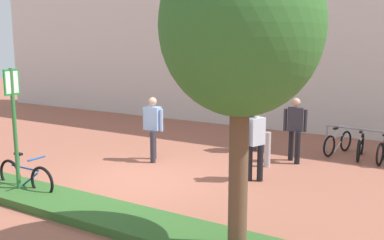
% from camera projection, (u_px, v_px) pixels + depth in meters
% --- Properties ---
extents(ground_plane, '(60.00, 60.00, 0.00)m').
position_uv_depth(ground_plane, '(142.00, 180.00, 9.99)').
color(ground_plane, '#9E5B47').
extents(planter_strip, '(7.00, 1.10, 0.16)m').
position_uv_depth(planter_strip, '(92.00, 211.00, 7.92)').
color(planter_strip, '#336028').
rests_on(planter_strip, ground).
extents(tree_sidewalk, '(2.26, 2.26, 4.59)m').
position_uv_depth(tree_sidewalk, '(241.00, 28.00, 5.85)').
color(tree_sidewalk, brown).
rests_on(tree_sidewalk, ground).
extents(parking_sign_post, '(0.08, 0.36, 2.63)m').
position_uv_depth(parking_sign_post, '(14.00, 114.00, 8.68)').
color(parking_sign_post, '#2D7238').
rests_on(parking_sign_post, ground).
extents(bike_at_sign, '(1.68, 0.42, 0.86)m').
position_uv_depth(bike_at_sign, '(26.00, 177.00, 9.05)').
color(bike_at_sign, black).
rests_on(bike_at_sign, ground).
extents(bike_rack_cluster, '(2.64, 1.80, 0.83)m').
position_uv_depth(bike_rack_cluster, '(373.00, 147.00, 11.69)').
color(bike_rack_cluster, '#99999E').
rests_on(bike_rack_cluster, ground).
extents(bollard_steel, '(0.16, 0.16, 0.90)m').
position_uv_depth(bollard_steel, '(267.00, 149.00, 11.01)').
color(bollard_steel, '#ADADB2').
rests_on(bollard_steel, ground).
extents(person_suited_dark, '(0.34, 0.59, 1.72)m').
position_uv_depth(person_suited_dark, '(252.00, 118.00, 12.51)').
color(person_suited_dark, '#2D2D38').
rests_on(person_suited_dark, ground).
extents(person_suited_navy, '(0.59, 0.40, 1.72)m').
position_uv_depth(person_suited_navy, '(295.00, 126.00, 11.35)').
color(person_suited_navy, black).
rests_on(person_suited_navy, ground).
extents(person_casual_tan, '(0.37, 0.57, 1.72)m').
position_uv_depth(person_casual_tan, '(255.00, 139.00, 9.77)').
color(person_casual_tan, black).
rests_on(person_casual_tan, ground).
extents(person_shirt_white, '(0.61, 0.47, 1.72)m').
position_uv_depth(person_shirt_white, '(153.00, 125.00, 11.48)').
color(person_shirt_white, '#2D2D38').
rests_on(person_shirt_white, ground).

